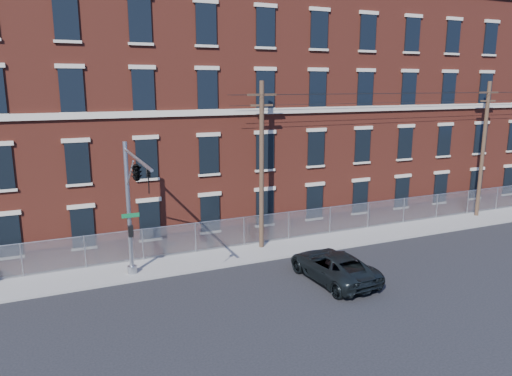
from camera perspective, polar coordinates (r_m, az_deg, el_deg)
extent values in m
plane|color=black|center=(24.23, 1.79, -11.91)|extent=(140.00, 140.00, 0.00)
cube|color=gray|center=(34.39, 16.52, -4.91)|extent=(65.00, 3.00, 0.12)
cube|color=maroon|center=(40.23, 8.90, 9.41)|extent=(55.00, 14.00, 16.00)
cube|color=black|center=(40.66, 9.31, 20.95)|extent=(55.30, 14.30, 0.30)
cube|color=#B0A692|center=(34.45, 15.29, 9.16)|extent=(55.00, 0.18, 0.35)
cube|color=black|center=(28.07, -27.43, -5.12)|extent=(1.20, 0.10, 2.20)
cube|color=black|center=(27.30, -28.17, 2.13)|extent=(1.20, 0.10, 2.20)
cube|color=black|center=(28.01, -19.94, -4.49)|extent=(1.20, 0.10, 2.20)
cube|color=black|center=(27.23, -20.49, 2.79)|extent=(1.20, 0.10, 2.20)
cube|color=black|center=(26.92, -21.10, 10.79)|extent=(1.20, 0.10, 2.20)
cube|color=black|center=(27.11, -21.72, 18.40)|extent=(1.20, 0.10, 2.20)
cube|color=black|center=(28.42, -12.54, -3.79)|extent=(1.20, 0.10, 2.20)
cube|color=black|center=(27.66, -12.89, 3.40)|extent=(1.20, 0.10, 2.20)
cube|color=black|center=(27.35, -13.28, 11.29)|extent=(1.20, 0.10, 2.20)
cube|color=black|center=(27.54, -13.66, 18.79)|extent=(1.20, 0.10, 2.20)
cube|color=black|center=(29.29, -5.49, -3.06)|extent=(1.20, 0.10, 2.20)
cube|color=black|center=(28.55, -5.64, 3.92)|extent=(1.20, 0.10, 2.20)
cube|color=black|center=(28.25, -5.80, 11.57)|extent=(1.20, 0.10, 2.20)
cube|color=black|center=(28.44, -5.97, 18.84)|extent=(1.20, 0.10, 2.20)
cube|color=black|center=(30.58, 1.05, -2.35)|extent=(1.20, 0.10, 2.20)
cube|color=black|center=(29.87, 1.08, 4.35)|extent=(1.20, 0.10, 2.20)
cube|color=black|center=(29.58, 1.11, 11.66)|extent=(1.20, 0.10, 2.20)
cube|color=black|center=(29.76, 1.14, 18.60)|extent=(1.20, 0.10, 2.20)
cube|color=black|center=(32.23, 6.99, -1.67)|extent=(1.20, 0.10, 2.20)
cube|color=black|center=(31.56, 7.16, 4.68)|extent=(1.20, 0.10, 2.20)
cube|color=black|center=(31.29, 7.35, 11.60)|extent=(1.20, 0.10, 2.20)
cube|color=black|center=(31.46, 7.54, 18.16)|extent=(1.20, 0.10, 2.20)
cube|color=black|center=(34.20, 12.30, -1.05)|extent=(1.20, 0.10, 2.20)
cube|color=black|center=(33.57, 12.58, 4.94)|extent=(1.20, 0.10, 2.20)
cube|color=black|center=(33.32, 12.89, 11.43)|extent=(1.20, 0.10, 2.20)
cube|color=black|center=(33.47, 13.20, 17.60)|extent=(1.20, 0.10, 2.20)
cube|color=black|center=(36.43, 16.99, -0.49)|extent=(1.20, 0.10, 2.20)
cube|color=black|center=(35.84, 17.35, 5.13)|extent=(1.20, 0.10, 2.20)
cube|color=black|center=(35.60, 17.74, 11.20)|extent=(1.20, 0.10, 2.20)
cube|color=black|center=(35.75, 18.14, 16.97)|extent=(1.20, 0.10, 2.20)
cube|color=black|center=(38.89, 21.11, 0.00)|extent=(1.20, 0.10, 2.20)
cube|color=black|center=(38.33, 21.53, 5.26)|extent=(1.20, 0.10, 2.20)
cube|color=black|center=(38.11, 21.98, 10.93)|extent=(1.20, 0.10, 2.20)
cube|color=black|center=(38.25, 22.43, 16.32)|extent=(1.20, 0.10, 2.20)
cube|color=black|center=(41.52, 24.73, 0.43)|extent=(1.20, 0.10, 2.20)
cube|color=black|center=(41.00, 25.18, 5.36)|extent=(1.20, 0.10, 2.20)
cube|color=black|center=(40.79, 25.67, 10.65)|extent=(1.20, 0.10, 2.20)
cube|color=black|center=(40.92, 26.15, 15.68)|extent=(1.20, 0.10, 2.20)
cube|color=black|center=(44.29, 27.90, 0.81)|extent=(1.20, 0.10, 2.20)
cube|color=#A5A8AD|center=(35.08, 15.26, -2.86)|extent=(59.00, 0.02, 1.80)
cylinder|color=#9EA0A5|center=(34.87, 15.34, -1.43)|extent=(59.00, 0.04, 0.04)
cylinder|color=#9EA0A5|center=(27.77, -26.14, -7.73)|extent=(0.06, 0.06, 1.85)
cylinder|color=#9EA0A5|center=(27.75, -19.70, -7.18)|extent=(0.06, 0.06, 1.85)
cylinder|color=#9EA0A5|center=(28.07, -13.34, -6.56)|extent=(0.06, 0.06, 1.85)
cylinder|color=#9EA0A5|center=(28.72, -7.21, -5.88)|extent=(0.06, 0.06, 1.85)
cylinder|color=#9EA0A5|center=(29.69, -1.44, -5.17)|extent=(0.06, 0.06, 1.85)
cylinder|color=#9EA0A5|center=(30.94, 3.91, -4.47)|extent=(0.06, 0.06, 1.85)
cylinder|color=#9EA0A5|center=(32.44, 8.80, -3.79)|extent=(0.06, 0.06, 1.85)
cylinder|color=#9EA0A5|center=(34.15, 13.22, -3.16)|extent=(0.06, 0.06, 1.85)
cylinder|color=#9EA0A5|center=(36.06, 17.19, -2.57)|extent=(0.06, 0.06, 1.85)
cylinder|color=#9EA0A5|center=(38.12, 20.74, -2.03)|extent=(0.06, 0.06, 1.85)
cylinder|color=#9EA0A5|center=(40.31, 23.91, -1.54)|extent=(0.06, 0.06, 1.85)
cylinder|color=#9EA0A5|center=(42.62, 26.75, -1.11)|extent=(0.06, 0.06, 1.85)
cylinder|color=#9EA0A5|center=(25.49, -14.92, -2.46)|extent=(0.22, 0.22, 7.00)
cylinder|color=#9EA0A5|center=(26.50, -14.53, -9.38)|extent=(0.50, 0.50, 0.40)
cylinder|color=#9EA0A5|center=(21.72, -14.04, 3.43)|extent=(0.14, 6.50, 0.14)
cylinder|color=#9EA0A5|center=(23.88, -14.75, 1.73)|extent=(0.08, 2.18, 1.56)
cube|color=#0C592D|center=(25.43, -14.72, -3.19)|extent=(0.90, 0.03, 0.22)
cube|color=black|center=(25.55, -14.70, -4.98)|extent=(0.25, 0.25, 0.60)
imported|color=black|center=(19.34, -12.66, 0.78)|extent=(0.16, 0.20, 1.00)
imported|color=black|center=(22.05, -14.07, 2.10)|extent=(0.53, 2.48, 1.00)
cylinder|color=#433021|center=(28.43, 0.67, 2.56)|extent=(0.28, 0.28, 10.00)
cube|color=#433021|center=(28.02, 0.70, 11.05)|extent=(1.80, 0.12, 0.12)
cube|color=#433021|center=(28.04, 0.69, 9.82)|extent=(1.40, 0.12, 0.12)
cylinder|color=#433021|center=(39.33, 25.41, 4.09)|extent=(0.28, 0.28, 10.00)
cube|color=#433021|center=(39.03, 25.99, 10.19)|extent=(1.80, 0.12, 0.12)
cube|color=#433021|center=(39.05, 25.90, 9.31)|extent=(1.40, 0.12, 0.12)
cylinder|color=black|center=(38.84, 26.32, 10.15)|extent=(40.00, 0.02, 0.02)
cylinder|color=black|center=(39.23, 25.65, 10.23)|extent=(40.00, 0.02, 0.02)
cylinder|color=black|center=(39.05, 25.90, 9.31)|extent=(40.00, 0.02, 0.02)
imported|color=black|center=(25.25, 9.16, -9.15)|extent=(2.87, 5.65, 1.53)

